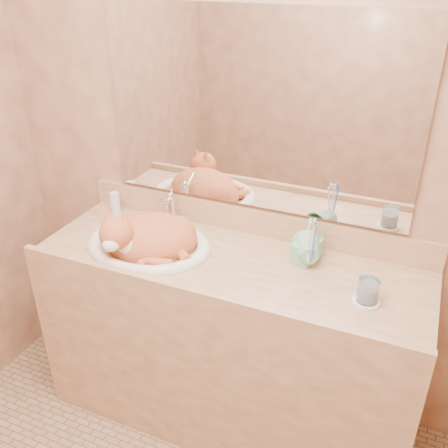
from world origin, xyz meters
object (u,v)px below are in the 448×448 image
at_px(toothbrush_cup, 310,258).
at_px(soap_dispenser, 299,246).
at_px(sink_basin, 147,229).
at_px(cat, 146,236).
at_px(water_glass, 368,290).
at_px(vanity_counter, 227,342).

bearing_deg(toothbrush_cup, soap_dispenser, 166.39).
bearing_deg(sink_basin, cat, -73.10).
bearing_deg(soap_dispenser, sink_basin, -153.76).
height_order(sink_basin, soap_dispenser, soap_dispenser).
relative_size(toothbrush_cup, water_glass, 1.40).
distance_m(cat, toothbrush_cup, 0.68).
distance_m(vanity_counter, toothbrush_cup, 0.58).
height_order(vanity_counter, water_glass, water_glass).
relative_size(sink_basin, water_glass, 6.09).
bearing_deg(toothbrush_cup, cat, -170.85).
xyz_separation_m(sink_basin, cat, (0.00, -0.02, -0.02)).
relative_size(vanity_counter, sink_basin, 3.01).
height_order(vanity_counter, toothbrush_cup, toothbrush_cup).
bearing_deg(water_glass, vanity_counter, 174.65).
height_order(sink_basin, water_glass, sink_basin).
xyz_separation_m(vanity_counter, cat, (-0.35, -0.04, 0.49)).
distance_m(vanity_counter, soap_dispenser, 0.59).
height_order(vanity_counter, soap_dispenser, soap_dispenser).
xyz_separation_m(cat, water_glass, (0.91, -0.01, -0.01)).
bearing_deg(cat, vanity_counter, -12.99).
bearing_deg(soap_dispenser, toothbrush_cup, 3.33).
distance_m(sink_basin, toothbrush_cup, 0.68).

